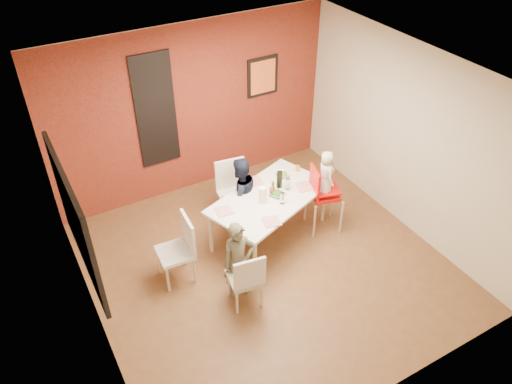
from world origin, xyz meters
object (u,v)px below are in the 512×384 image
dining_table (269,200)px  high_chair (322,193)px  chair_near (247,278)px  wine_bottle (279,181)px  chair_left (181,246)px  toddler (326,173)px  child_far (240,195)px  paper_towel_roll (263,195)px  child_near (238,261)px  chair_far (233,188)px

dining_table → high_chair: high_chair is taller
chair_near → wine_bottle: (1.10, 1.07, 0.39)m
dining_table → chair_left: chair_left is taller
high_chair → wine_bottle: bearing=80.0°
high_chair → toddler: bearing=-100.4°
child_far → wine_bottle: size_ratio=3.95×
high_chair → paper_towel_roll: 0.93m
dining_table → chair_left: 1.41m
child_far → wine_bottle: (0.46, -0.31, 0.28)m
chair_left → wine_bottle: wine_bottle is taller
high_chair → chair_left: bearing=104.3°
chair_left → child_near: 0.80m
dining_table → paper_towel_roll: (-0.15, -0.06, 0.18)m
dining_table → high_chair: bearing=-14.7°
paper_towel_roll → child_far: bearing=105.1°
dining_table → chair_far: size_ratio=1.99×
chair_near → chair_far: chair_far is taller
chair_far → chair_left: chair_far is taller
child_far → wine_bottle: bearing=140.5°
chair_left → paper_towel_roll: size_ratio=3.98×
chair_near → chair_left: bearing=-51.5°
chair_near → toddler: 1.92m
toddler → paper_towel_roll: size_ratio=2.89×
high_chair → wine_bottle: size_ratio=3.53×
toddler → wine_bottle: 0.65m
chair_left → child_near: size_ratio=0.85×
chair_left → toddler: bearing=91.8°
paper_towel_roll → chair_left: bearing=-176.6°
chair_far → wine_bottle: bearing=-43.2°
chair_near → chair_left: size_ratio=0.90×
child_far → paper_towel_roll: 0.52m
high_chair → child_far: child_far is taller
child_near → wine_bottle: bearing=44.3°
chair_left → high_chair: bearing=92.1°
chair_near → child_far: size_ratio=0.73×
wine_bottle → high_chair: bearing=-26.0°
chair_near → high_chair: bearing=-145.7°
child_near → paper_towel_roll: child_near is taller
dining_table → wine_bottle: bearing=19.8°
child_far → chair_near: bearing=59.3°
chair_left → high_chair: (2.15, -0.06, 0.10)m
dining_table → high_chair: 0.78m
chair_left → toddler: size_ratio=1.38×
dining_table → chair_left: size_ratio=2.05×
chair_far → chair_near: bearing=-104.2°
chair_left → paper_towel_roll: paper_towel_roll is taller
dining_table → wine_bottle: size_ratio=6.50×
dining_table → chair_far: 0.69m
dining_table → chair_left: bearing=-174.5°
dining_table → child_near: bearing=-139.7°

